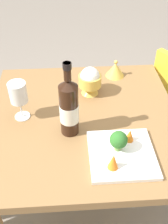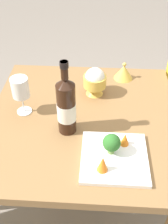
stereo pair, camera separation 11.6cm
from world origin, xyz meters
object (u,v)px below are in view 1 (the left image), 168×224
Objects in this scene: rice_bowl at (90,80)px; wine_glass at (18,93)px; serving_plate at (122,154)px; broccoli_floret at (119,140)px; rice_bowl_lid at (115,69)px; wine_bottle at (69,107)px; carrot_garnish_left at (130,135)px; carrot_garnish_right at (113,161)px.

wine_glass is at bearing -63.31° from rice_bowl.
serving_plate is at bearing 12.12° from rice_bowl.
rice_bowl_lid is at bearing 172.24° from broccoli_floret.
rice_bowl is at bearing 158.26° from wine_bottle.
wine_bottle is at bearing -109.42° from carrot_garnish_left.
rice_bowl_lid is at bearing 173.87° from serving_plate.
broccoli_floret is (0.54, -0.07, 0.03)m from rice_bowl_lid.
serving_plate is (0.25, 0.40, -0.12)m from wine_glass.
carrot_garnish_left is (0.35, 0.13, -0.03)m from rice_bowl.
carrot_garnish_right is at bearing -9.56° from rice_bowl_lid.
wine_glass is 0.56m from rice_bowl_lid.
wine_glass is 0.46m from broccoli_floret.
serving_plate is 0.09m from carrot_garnish_right.
wine_glass is 0.49m from carrot_garnish_right.
wine_bottle is at bearing -125.27° from broccoli_floret.
wine_bottle is 3.28× the size of rice_bowl_lid.
carrot_garnish_left is at bearing 67.01° from wine_glass.
wine_glass is at bearing -112.99° from carrot_garnish_left.
broccoli_floret is at bearing 54.73° from wine_bottle.
carrot_garnish_left is (0.08, 0.23, -0.09)m from wine_bottle.
rice_bowl_lid is at bearing 134.67° from rice_bowl.
carrot_garnish_right is (0.08, -0.03, -0.02)m from broccoli_floret.
broccoli_floret is 1.30× the size of carrot_garnish_right.
carrot_garnish_right reaches higher than carrot_garnish_left.
wine_bottle is at bearing 63.23° from wine_glass.
rice_bowl is 0.48m from carrot_garnish_right.
broccoli_floret is at bearing -146.00° from serving_plate.
rice_bowl reaches higher than broccoli_floret.
carrot_garnish_left is at bearing 148.39° from serving_plate.
broccoli_floret is 0.09m from carrot_garnish_right.
carrot_garnish_left is (0.49, -0.02, 0.01)m from rice_bowl_lid.
rice_bowl is 1.65× the size of broccoli_floret.
rice_bowl_lid is 1.85× the size of carrot_garnish_left.
wine_glass is at bearing -56.65° from rice_bowl_lid.
rice_bowl_lid reaches higher than carrot_garnish_left.
broccoli_floret is at bearing 159.60° from carrot_garnish_right.
wine_bottle is 6.08× the size of carrot_garnish_left.
rice_bowl is (-0.16, 0.31, -0.05)m from wine_glass.
rice_bowl_lid is 0.63m from carrot_garnish_right.
broccoli_floret is (0.23, 0.39, -0.06)m from wine_glass.
carrot_garnish_right is (0.48, 0.04, -0.02)m from rice_bowl.
serving_plate is 2.93× the size of broccoli_floret.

